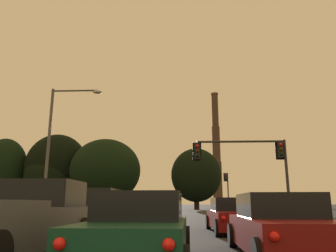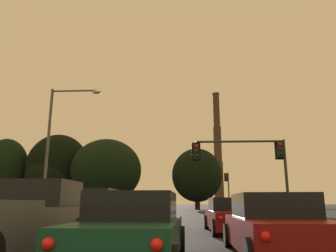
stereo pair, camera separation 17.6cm
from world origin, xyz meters
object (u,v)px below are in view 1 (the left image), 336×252
object	(u,v)px
pickup_truck_left_lane_second	(17,221)
traffic_light_overhead_right	(253,158)
street_lamp	(57,137)
sedan_right_lane_front	(233,216)
sedan_right_lane_second	(281,227)
smokestack	(217,160)
traffic_light_far_right	(227,186)
sedan_center_lane_second	(140,230)
suv_left_lane_front	(97,210)

from	to	relation	value
pickup_truck_left_lane_second	traffic_light_overhead_right	size ratio (longest dim) A/B	0.89
street_lamp	sedan_right_lane_front	bearing A→B (deg)	-34.78
sedan_right_lane_second	smokestack	distance (m)	138.78
sedan_right_lane_front	traffic_light_overhead_right	world-z (taller)	traffic_light_overhead_right
pickup_truck_left_lane_second	traffic_light_far_right	size ratio (longest dim) A/B	0.97
sedan_right_lane_second	traffic_light_far_right	bearing A→B (deg)	85.33
sedan_right_lane_front	street_lamp	bearing A→B (deg)	144.29
sedan_center_lane_second	street_lamp	xyz separation A→B (m)	(-7.89, 15.26, 5.01)
street_lamp	traffic_light_far_right	bearing A→B (deg)	61.18
sedan_right_lane_front	traffic_light_overhead_right	distance (m)	8.17
suv_left_lane_front	sedan_right_lane_second	size ratio (longest dim) A/B	1.03
street_lamp	traffic_light_overhead_right	bearing A→B (deg)	-2.41
traffic_light_overhead_right	smokestack	size ratio (longest dim) A/B	0.12
sedan_right_lane_front	traffic_light_overhead_right	size ratio (longest dim) A/B	0.76
suv_left_lane_front	smokestack	xyz separation A→B (m)	(19.31, 129.07, 18.98)
sedan_right_lane_front	traffic_light_far_right	distance (m)	36.04
pickup_truck_left_lane_second	smokestack	world-z (taller)	smokestack
pickup_truck_left_lane_second	sedan_center_lane_second	distance (m)	3.17
sedan_center_lane_second	smokestack	world-z (taller)	smokestack
sedan_center_lane_second	traffic_light_far_right	world-z (taller)	traffic_light_far_right
traffic_light_overhead_right	street_lamp	distance (m)	13.50
sedan_center_lane_second	pickup_truck_left_lane_second	bearing A→B (deg)	163.80
pickup_truck_left_lane_second	traffic_light_far_right	xyz separation A→B (m)	(10.57, 42.38, 2.93)
sedan_right_lane_second	traffic_light_overhead_right	world-z (taller)	traffic_light_overhead_right
traffic_light_far_right	smokestack	xyz separation A→B (m)	(8.60, 94.58, 16.14)
suv_left_lane_front	pickup_truck_left_lane_second	bearing A→B (deg)	-89.01
sedan_right_lane_second	traffic_light_overhead_right	distance (m)	14.24
sedan_center_lane_second	traffic_light_overhead_right	bearing A→B (deg)	70.69
sedan_right_lane_front	smokestack	distance (m)	132.26
sedan_center_lane_second	smokestack	xyz separation A→B (m)	(16.15, 137.90, 19.21)
smokestack	pickup_truck_left_lane_second	bearing A→B (deg)	-97.97
suv_left_lane_front	street_lamp	world-z (taller)	street_lamp
traffic_light_overhead_right	street_lamp	xyz separation A→B (m)	(-13.39, 0.56, 1.61)
sedan_right_lane_second	pickup_truck_left_lane_second	bearing A→B (deg)	-177.40
traffic_light_far_right	smokestack	size ratio (longest dim) A/B	0.11
traffic_light_far_right	street_lamp	size ratio (longest dim) A/B	0.61
sedan_right_lane_front	street_lamp	distance (m)	14.16
traffic_light_far_right	suv_left_lane_front	bearing A→B (deg)	-107.25
sedan_center_lane_second	street_lamp	world-z (taller)	street_lamp
smokestack	sedan_right_lane_second	bearing A→B (deg)	-95.45
traffic_light_overhead_right	smokestack	xyz separation A→B (m)	(10.65, 123.20, 15.81)
pickup_truck_left_lane_second	sedan_right_lane_front	xyz separation A→B (m)	(6.01, 6.76, -0.14)
traffic_light_far_right	traffic_light_overhead_right	bearing A→B (deg)	-94.10
traffic_light_overhead_right	sedan_center_lane_second	bearing A→B (deg)	-110.51
suv_left_lane_front	smokestack	size ratio (longest dim) A/B	0.10
street_lamp	smokestack	size ratio (longest dim) A/B	0.18
traffic_light_far_right	sedan_right_lane_second	bearing A→B (deg)	-96.02
suv_left_lane_front	sedan_right_lane_front	bearing A→B (deg)	-10.38
sedan_right_lane_second	street_lamp	size ratio (longest dim) A/B	0.51
pickup_truck_left_lane_second	smokestack	distance (m)	139.60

